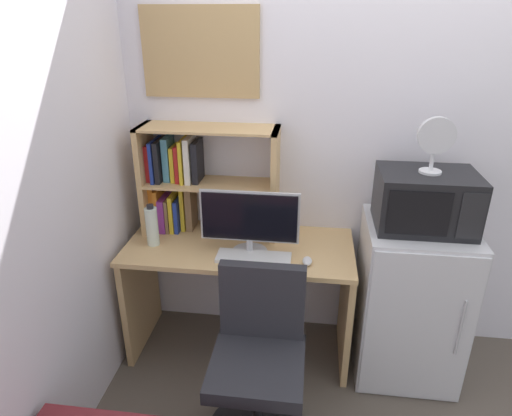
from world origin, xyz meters
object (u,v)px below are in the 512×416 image
object	(u,v)px
water_bottle	(152,226)
wall_corkboard	(200,52)
microwave	(425,200)
desk_fan	(436,141)
hutch_bookshelf	(189,179)
keyboard	(254,258)
monitor	(249,221)
desk_chair	(259,369)
computer_mouse	(307,261)
mini_fridge	(409,300)

from	to	relation	value
water_bottle	wall_corkboard	distance (m)	1.00
water_bottle	microwave	distance (m)	1.49
microwave	wall_corkboard	bearing A→B (deg)	165.84
water_bottle	desk_fan	size ratio (longest dim) A/B	0.87
hutch_bookshelf	keyboard	bearing A→B (deg)	-37.52
monitor	desk_chair	world-z (taller)	monitor
monitor	keyboard	xyz separation A→B (m)	(0.03, -0.06, -0.19)
computer_mouse	hutch_bookshelf	bearing A→B (deg)	154.58
water_bottle	desk_fan	distance (m)	1.56
hutch_bookshelf	desk_fan	world-z (taller)	desk_fan
water_bottle	desk_chair	xyz separation A→B (m)	(0.68, -0.54, -0.47)
desk_fan	hutch_bookshelf	bearing A→B (deg)	170.82
mini_fridge	hutch_bookshelf	bearing A→B (deg)	170.94
water_bottle	mini_fridge	xyz separation A→B (m)	(1.47, 0.02, -0.39)
microwave	desk_chair	bearing A→B (deg)	-144.57
wall_corkboard	desk_fan	bearing A→B (deg)	-14.42
monitor	keyboard	size ratio (longest dim) A/B	1.34
microwave	wall_corkboard	distance (m)	1.43
mini_fridge	microwave	world-z (taller)	microwave
monitor	desk_chair	xyz separation A→B (m)	(0.11, -0.50, -0.55)
wall_corkboard	mini_fridge	bearing A→B (deg)	-14.29
desk_chair	wall_corkboard	world-z (taller)	wall_corkboard
hutch_bookshelf	keyboard	size ratio (longest dim) A/B	1.98
keyboard	desk_fan	distance (m)	1.09
monitor	computer_mouse	world-z (taller)	monitor
hutch_bookshelf	monitor	distance (m)	0.49
monitor	desk_fan	size ratio (longest dim) A/B	1.91
keyboard	desk_fan	size ratio (longest dim) A/B	1.43
microwave	desk_chair	distance (m)	1.19
hutch_bookshelf	microwave	xyz separation A→B (m)	(1.30, -0.20, 0.02)
keyboard	computer_mouse	size ratio (longest dim) A/B	4.79
computer_mouse	microwave	bearing A→B (deg)	13.02
desk_fan	mini_fridge	bearing A→B (deg)	91.55
hutch_bookshelf	computer_mouse	world-z (taller)	hutch_bookshelf
keyboard	mini_fridge	size ratio (longest dim) A/B	0.43
desk_chair	keyboard	bearing A→B (deg)	100.65
computer_mouse	desk_chair	size ratio (longest dim) A/B	0.10
keyboard	water_bottle	size ratio (longest dim) A/B	1.63
hutch_bookshelf	desk_fan	xyz separation A→B (m)	(1.30, -0.21, 0.33)
monitor	desk_fan	xyz separation A→B (m)	(0.90, 0.05, 0.46)
wall_corkboard	hutch_bookshelf	bearing A→B (deg)	-125.88
desk_chair	hutch_bookshelf	bearing A→B (deg)	123.58
hutch_bookshelf	keyboard	world-z (taller)	hutch_bookshelf
computer_mouse	water_bottle	xyz separation A→B (m)	(-0.88, 0.11, 0.10)
mini_fridge	wall_corkboard	bearing A→B (deg)	165.71
mini_fridge	desk_chair	size ratio (longest dim) A/B	1.05
keyboard	microwave	size ratio (longest dim) A/B	0.83
mini_fridge	water_bottle	bearing A→B (deg)	-179.05
monitor	computer_mouse	size ratio (longest dim) A/B	6.41
desk_fan	computer_mouse	bearing A→B (deg)	-167.52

